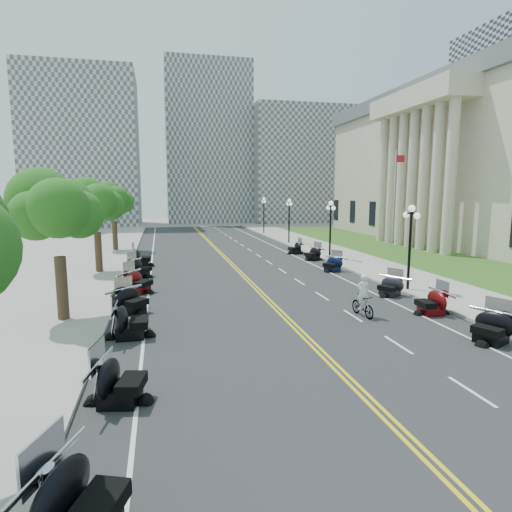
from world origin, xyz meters
TOP-DOWN VIEW (x-y plane):
  - ground at (0.00, 0.00)m, footprint 160.00×160.00m
  - road at (0.00, 10.00)m, footprint 16.00×90.00m
  - centerline_yellow_a at (-0.12, 10.00)m, footprint 0.12×90.00m
  - centerline_yellow_b at (0.12, 10.00)m, footprint 0.12×90.00m
  - edge_line_north at (6.40, 10.00)m, footprint 0.12×90.00m
  - edge_line_south at (-6.40, 10.00)m, footprint 0.12×90.00m
  - lane_dash_4 at (3.20, -8.00)m, footprint 0.12×2.00m
  - lane_dash_5 at (3.20, -4.00)m, footprint 0.12×2.00m
  - lane_dash_6 at (3.20, 0.00)m, footprint 0.12×2.00m
  - lane_dash_7 at (3.20, 4.00)m, footprint 0.12×2.00m
  - lane_dash_8 at (3.20, 8.00)m, footprint 0.12×2.00m
  - lane_dash_9 at (3.20, 12.00)m, footprint 0.12×2.00m
  - lane_dash_10 at (3.20, 16.00)m, footprint 0.12×2.00m
  - lane_dash_11 at (3.20, 20.00)m, footprint 0.12×2.00m
  - lane_dash_12 at (3.20, 24.00)m, footprint 0.12×2.00m
  - lane_dash_13 at (3.20, 28.00)m, footprint 0.12×2.00m
  - lane_dash_14 at (3.20, 32.00)m, footprint 0.12×2.00m
  - lane_dash_15 at (3.20, 36.00)m, footprint 0.12×2.00m
  - lane_dash_16 at (3.20, 40.00)m, footprint 0.12×2.00m
  - lane_dash_17 at (3.20, 44.00)m, footprint 0.12×2.00m
  - lane_dash_18 at (3.20, 48.00)m, footprint 0.12×2.00m
  - lane_dash_19 at (3.20, 52.00)m, footprint 0.12×2.00m
  - sidewalk_north at (10.50, 10.00)m, footprint 5.00×90.00m
  - sidewalk_south at (-10.50, 10.00)m, footprint 5.00×90.00m
  - lawn at (17.50, 18.00)m, footprint 9.00×60.00m
  - civic_building at (32.00, 22.00)m, footprint 26.00×51.00m
  - distant_block_a at (-18.00, 62.00)m, footprint 18.00×14.00m
  - distant_block_b at (4.00, 68.00)m, footprint 16.00×12.00m
  - distant_block_c at (22.00, 65.00)m, footprint 20.00×14.00m
  - street_lamp_2 at (8.60, 4.00)m, footprint 0.50×1.20m
  - street_lamp_3 at (8.60, 16.00)m, footprint 0.50×1.20m
  - street_lamp_4 at (8.60, 28.00)m, footprint 0.50×1.20m
  - street_lamp_5 at (8.60, 40.00)m, footprint 0.50×1.20m
  - flagpole at (18.00, 22.00)m, footprint 1.10×0.20m
  - tree_2 at (-10.00, 2.00)m, footprint 4.80×4.80m
  - tree_3 at (-10.00, 14.00)m, footprint 4.80×4.80m
  - tree_4 at (-10.00, 26.00)m, footprint 4.80×4.80m
  - motorcycle_n_4 at (6.84, -4.59)m, footprint 2.61×2.61m
  - motorcycle_n_5 at (6.98, -0.58)m, footprint 2.00×2.00m
  - motorcycle_n_6 at (6.96, 3.19)m, footprint 2.41×2.41m
  - motorcycle_n_8 at (6.76, 11.00)m, footprint 2.46×2.46m
  - motorcycle_n_9 at (7.18, 16.31)m, footprint 2.30×2.30m
  - motorcycle_n_10 at (6.86, 20.30)m, footprint 1.92×1.92m
  - motorcycle_s_3 at (-7.09, -11.18)m, footprint 2.74×2.74m
  - motorcycle_s_4 at (-6.84, -6.44)m, footprint 2.42×2.42m
  - motorcycle_s_5 at (-6.91, -0.86)m, footprint 2.20×2.20m
  - motorcycle_s_6 at (-7.06, 2.84)m, footprint 2.80×2.80m
  - motorcycle_s_7 at (-6.96, 7.09)m, footprint 2.87×2.87m
  - motorcycle_s_8 at (-7.08, 11.75)m, footprint 2.79×2.79m
  - motorcycle_s_9 at (-7.13, 16.36)m, footprint 2.31×2.31m
  - bicycle at (3.59, -0.21)m, footprint 0.71×1.81m
  - cyclist_rider at (3.59, -0.21)m, footprint 0.61×0.40m

SIDE VIEW (x-z plane):
  - ground at x=0.00m, z-range 0.00..0.00m
  - road at x=0.00m, z-range 0.00..0.01m
  - centerline_yellow_a at x=-0.12m, z-range 0.01..0.01m
  - centerline_yellow_b at x=0.12m, z-range 0.01..0.01m
  - edge_line_north at x=6.40m, z-range 0.01..0.01m
  - edge_line_south at x=-6.40m, z-range 0.01..0.01m
  - lane_dash_4 at x=3.20m, z-range 0.01..0.01m
  - lane_dash_5 at x=3.20m, z-range 0.01..0.01m
  - lane_dash_6 at x=3.20m, z-range 0.01..0.01m
  - lane_dash_7 at x=3.20m, z-range 0.01..0.01m
  - lane_dash_8 at x=3.20m, z-range 0.01..0.01m
  - lane_dash_9 at x=3.20m, z-range 0.01..0.01m
  - lane_dash_10 at x=3.20m, z-range 0.01..0.01m
  - lane_dash_11 at x=3.20m, z-range 0.01..0.01m
  - lane_dash_12 at x=3.20m, z-range 0.01..0.01m
  - lane_dash_13 at x=3.20m, z-range 0.01..0.01m
  - lane_dash_14 at x=3.20m, z-range 0.01..0.01m
  - lane_dash_15 at x=3.20m, z-range 0.01..0.01m
  - lane_dash_16 at x=3.20m, z-range 0.01..0.01m
  - lane_dash_17 at x=3.20m, z-range 0.01..0.01m
  - lane_dash_18 at x=3.20m, z-range 0.01..0.01m
  - lane_dash_19 at x=3.20m, z-range 0.01..0.01m
  - lawn at x=17.50m, z-range 0.00..0.10m
  - sidewalk_north at x=10.50m, z-range 0.00..0.15m
  - sidewalk_south at x=-10.50m, z-range 0.00..0.15m
  - bicycle at x=3.59m, z-range 0.00..1.06m
  - motorcycle_n_10 at x=6.86m, z-range 0.00..1.24m
  - motorcycle_n_6 at x=6.96m, z-range 0.00..1.24m
  - motorcycle_n_8 at x=6.76m, z-range 0.00..1.26m
  - motorcycle_n_9 at x=7.18m, z-range 0.00..1.27m
  - motorcycle_n_5 at x=6.98m, z-range 0.00..1.33m
  - motorcycle_n_4 at x=6.84m, z-range 0.00..1.38m
  - motorcycle_s_6 at x=-7.06m, z-range 0.00..1.38m
  - motorcycle_s_4 at x=-6.84m, z-range 0.00..1.43m
  - motorcycle_s_8 at x=-7.08m, z-range 0.00..1.44m
  - motorcycle_s_7 at x=-6.96m, z-range 0.00..1.47m
  - motorcycle_s_3 at x=-7.09m, z-range 0.00..1.49m
  - motorcycle_s_5 at x=-6.91m, z-range 0.00..1.52m
  - motorcycle_s_9 at x=-7.13m, z-range 0.00..1.53m
  - cyclist_rider at x=3.59m, z-range 1.06..2.74m
  - street_lamp_2 at x=8.60m, z-range 0.15..5.05m
  - street_lamp_3 at x=8.60m, z-range 0.15..5.05m
  - street_lamp_4 at x=8.60m, z-range 0.15..5.05m
  - street_lamp_5 at x=8.60m, z-range 0.15..5.05m
  - tree_2 at x=-10.00m, z-range 0.15..9.35m
  - tree_3 at x=-10.00m, z-range 0.15..9.35m
  - tree_4 at x=-10.00m, z-range 0.15..9.35m
  - flagpole at x=18.00m, z-range 0.00..10.00m
  - civic_building at x=32.00m, z-range 0.00..17.80m
  - distant_block_c at x=22.00m, z-range 0.00..22.00m
  - distant_block_a at x=-18.00m, z-range 0.00..26.00m
  - distant_block_b at x=4.00m, z-range 0.00..30.00m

